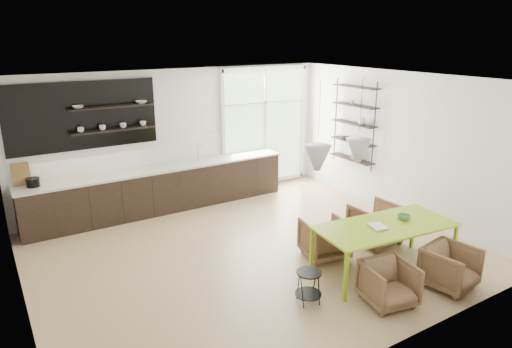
# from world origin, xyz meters

# --- Properties ---
(room) EXTENTS (7.02, 6.01, 2.91)m
(room) POSITION_xyz_m (0.58, 1.10, 1.46)
(room) COLOR tan
(room) RESTS_ON ground
(kitchen_run) EXTENTS (5.54, 0.69, 2.75)m
(kitchen_run) POSITION_xyz_m (-0.70, 2.69, 0.60)
(kitchen_run) COLOR black
(kitchen_run) RESTS_ON ground
(right_shelving) EXTENTS (0.26, 1.22, 1.90)m
(right_shelving) POSITION_xyz_m (3.36, 1.17, 1.65)
(right_shelving) COLOR black
(right_shelving) RESTS_ON ground
(dining_table) EXTENTS (2.26, 1.20, 0.79)m
(dining_table) POSITION_xyz_m (1.38, -1.66, 0.74)
(dining_table) COLOR #8BB216
(dining_table) RESTS_ON ground
(armchair_back_left) EXTENTS (0.82, 0.84, 0.65)m
(armchair_back_left) POSITION_xyz_m (0.94, -0.78, 0.32)
(armchair_back_left) COLOR brown
(armchair_back_left) RESTS_ON ground
(armchair_back_right) EXTENTS (0.79, 0.81, 0.72)m
(armchair_back_right) POSITION_xyz_m (2.06, -0.84, 0.36)
(armchair_back_right) COLOR brown
(armchair_back_right) RESTS_ON ground
(armchair_front_left) EXTENTS (0.76, 0.78, 0.61)m
(armchair_front_left) POSITION_xyz_m (0.78, -2.33, 0.30)
(armchair_front_left) COLOR brown
(armchair_front_left) RESTS_ON ground
(armchair_front_right) EXTENTS (0.78, 0.79, 0.63)m
(armchair_front_right) POSITION_xyz_m (1.87, -2.50, 0.32)
(armchair_front_right) COLOR brown
(armchair_front_right) RESTS_ON ground
(wire_stool) EXTENTS (0.37, 0.37, 0.47)m
(wire_stool) POSITION_xyz_m (-0.14, -1.73, 0.30)
(wire_stool) COLOR black
(wire_stool) RESTS_ON ground
(table_book) EXTENTS (0.28, 0.34, 0.03)m
(table_book) POSITION_xyz_m (1.11, -1.62, 0.80)
(table_book) COLOR white
(table_book) RESTS_ON dining_table
(table_bowl) EXTENTS (0.24, 0.24, 0.06)m
(table_bowl) POSITION_xyz_m (1.80, -1.64, 0.82)
(table_bowl) COLOR #457843
(table_bowl) RESTS_ON dining_table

